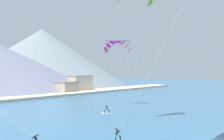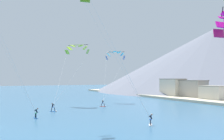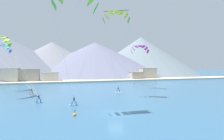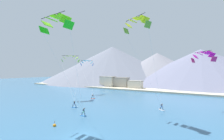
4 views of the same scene
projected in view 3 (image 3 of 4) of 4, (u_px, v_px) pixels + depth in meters
The scene contains 19 objects.
ground_plane at pixel (116, 114), 28.82m from camera, with size 400.00×400.00×0.00m, color #336084.
kitesurfer_near_lead at pixel (118, 91), 51.24m from camera, with size 1.67×1.29×1.70m.
kitesurfer_near_trail at pixel (32, 92), 48.36m from camera, with size 1.59×1.43×1.63m.
kitesurfer_mid_center at pixel (40, 100), 37.27m from camera, with size 1.66×1.31×1.77m.
kitesurfer_far_left at pixel (73, 103), 34.67m from camera, with size 1.75×0.67×1.74m.
parafoil_kite_near_lead at pixel (116, 16), 41.53m from camera, with size 6.61×10.29×19.55m.
parafoil_kite_near_trail at pixel (2, 48), 53.06m from camera, with size 11.53×10.62×13.03m.
parafoil_kite_far_left at pixel (75, 0), 27.26m from camera, with size 7.25×8.03×17.91m.
parafoil_kite_distant_high_outer at pixel (140, 49), 57.54m from camera, with size 5.48×4.62×2.67m.
race_marker_buoy at pixel (75, 115), 27.72m from camera, with size 0.56×0.56×1.02m.
shoreline_strip at pixel (81, 81), 82.28m from camera, with size 180.00×10.00×0.70m, color beige.
shore_building_harbour_front at pixel (51, 77), 80.73m from camera, with size 7.44×4.58×4.53m.
shore_building_promenade_mid at pixel (136, 76), 93.15m from camera, with size 6.35×5.98×4.11m.
shore_building_quay_east at pixel (148, 74), 96.62m from camera, with size 8.92×5.01×6.15m.
shore_building_quay_west at pixel (8, 76), 76.04m from camera, with size 8.54×5.22×6.51m.
shore_building_old_town at pixel (29, 76), 79.53m from camera, with size 9.39×4.87×6.02m.
mountain_peak_west_ridge at pixel (52, 59), 135.46m from camera, with size 91.13×91.13×25.47m.
mountain_peak_central_summit at pixel (95, 59), 138.12m from camera, with size 108.73×108.73×25.61m.
mountain_peak_far_spur at pixel (141, 55), 157.69m from camera, with size 97.69×97.69×32.75m.
Camera 3 is at (-8.58, -27.26, 8.18)m, focal length 28.00 mm.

